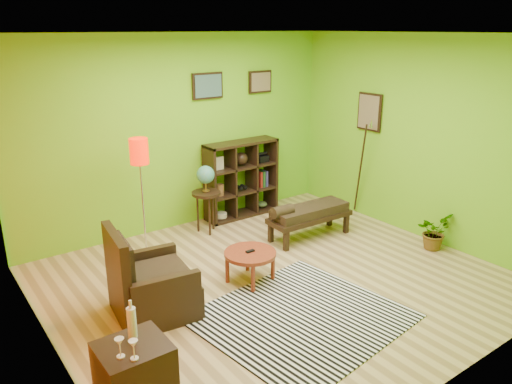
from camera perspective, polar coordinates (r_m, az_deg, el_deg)
ground at (r=6.02m, az=2.38°, el=-10.06°), size 5.00×5.00×0.00m
room_shell at (r=5.35m, az=1.75°, el=6.90°), size 5.04×4.54×2.82m
zebra_rug at (r=5.35m, az=5.19°, el=-14.03°), size 2.14×1.99×0.01m
coffee_table at (r=5.86m, az=-0.67°, el=-7.32°), size 0.61×0.61×0.39m
armchair at (r=5.37m, az=-12.14°, el=-10.68°), size 0.90×0.90×0.97m
side_cabinet at (r=4.16m, az=-13.63°, el=-20.05°), size 0.52×0.47×0.93m
floor_lamp at (r=6.32m, az=-13.14°, el=3.33°), size 0.24×0.24×1.58m
globe_table at (r=7.13m, az=-5.76°, el=1.10°), size 0.41×0.41×1.00m
cube_shelf at (r=7.80m, az=-1.59°, el=1.50°), size 1.20×0.35×1.20m
bench at (r=7.05m, az=5.94°, el=-2.46°), size 1.27×0.49×0.58m
potted_plant at (r=7.16m, az=19.59°, el=-4.66°), size 0.53×0.57×0.38m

